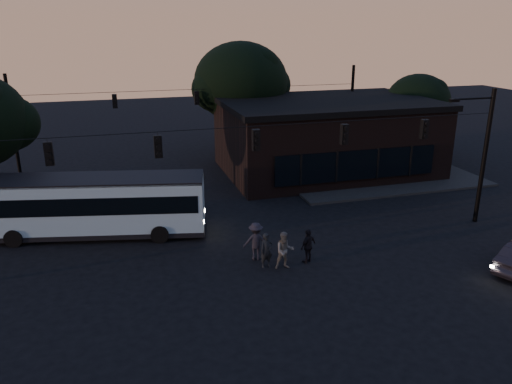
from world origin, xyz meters
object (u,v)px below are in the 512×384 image
object	(u,v)px
building	(326,136)
pedestrian_d	(256,241)
pedestrian_b	(285,251)
pedestrian_c	(308,246)
bus	(96,203)
pedestrian_a	(267,250)

from	to	relation	value
building	pedestrian_d	distance (m)	16.16
pedestrian_b	pedestrian_c	world-z (taller)	pedestrian_b
bus	pedestrian_a	size ratio (longest dim) A/B	6.99
pedestrian_a	pedestrian_c	world-z (taller)	pedestrian_c
building	bus	world-z (taller)	building
bus	pedestrian_c	world-z (taller)	bus
building	pedestrian_b	size ratio (longest dim) A/B	8.63
bus	pedestrian_d	bearing A→B (deg)	-23.35
pedestrian_c	bus	bearing A→B (deg)	-62.15
bus	pedestrian_c	xyz separation A→B (m)	(9.45, -6.14, -0.95)
pedestrian_a	pedestrian_b	xyz separation A→B (m)	(0.75, -0.37, 0.06)
pedestrian_c	pedestrian_d	bearing A→B (deg)	-52.79
building	pedestrian_c	xyz separation A→B (m)	(-7.07, -14.07, -1.87)
bus	pedestrian_b	size ratio (longest dim) A/B	6.49
pedestrian_c	pedestrian_d	world-z (taller)	pedestrian_d
pedestrian_a	pedestrian_d	world-z (taller)	pedestrian_d
bus	building	bearing A→B (deg)	37.87
pedestrian_a	pedestrian_c	size ratio (longest dim) A/B	0.99
bus	pedestrian_a	bearing A→B (deg)	-26.87
pedestrian_b	pedestrian_c	size ratio (longest dim) A/B	1.07
pedestrian_c	pedestrian_a	bearing A→B (deg)	-31.63
bus	pedestrian_d	world-z (taller)	bus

